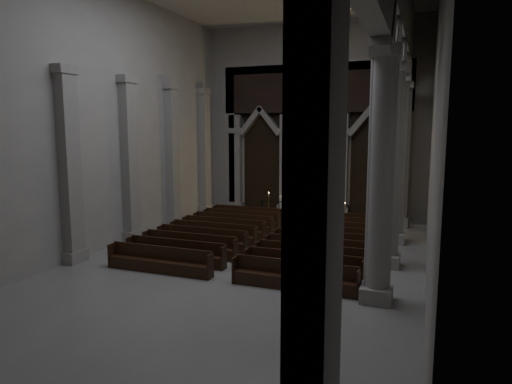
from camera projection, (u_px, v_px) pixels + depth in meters
room at (247, 76)px, 17.95m from camera, size 24.00×24.10×12.00m
sanctuary_wall at (314, 111)px, 28.78m from camera, size 14.00×0.77×12.00m
right_arcade at (394, 67)px, 17.24m from camera, size 1.00×24.00×12.00m
left_pilasters at (153, 159)px, 24.07m from camera, size 0.60×13.00×8.03m
sanctuary_step at (309, 215)px, 28.84m from camera, size 8.50×2.60×0.15m
altar at (295, 204)px, 29.61m from camera, size 1.93×0.77×0.98m
altar_rail at (304, 208)px, 27.59m from camera, size 5.49×0.09×1.08m
candle_stand_left at (269, 210)px, 28.83m from camera, size 0.26×0.26×1.54m
candle_stand_right at (345, 218)px, 26.46m from camera, size 0.21×0.21×1.27m
pews at (266, 242)px, 21.16m from camera, size 9.88×9.99×1.00m
worshipper at (314, 220)px, 24.34m from camera, size 0.56×0.45×1.36m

